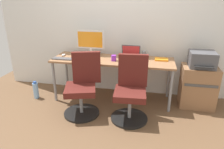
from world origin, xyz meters
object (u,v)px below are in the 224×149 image
at_px(office_chair_right, 131,91).
at_px(water_bottle_on_floor, 36,90).
at_px(coffee_mug, 114,58).
at_px(office_chair_left, 83,87).
at_px(desktop_monitor, 90,41).
at_px(open_laptop, 130,56).
at_px(side_cabinet, 198,86).
at_px(printer, 202,59).

height_order(office_chair_right, water_bottle_on_floor, office_chair_right).
height_order(office_chair_right, coffee_mug, office_chair_right).
relative_size(office_chair_left, water_bottle_on_floor, 3.03).
xyz_separation_m(office_chair_left, desktop_monitor, (-0.07, 0.70, 0.55)).
bearing_deg(open_laptop, coffee_mug, -147.12).
xyz_separation_m(office_chair_right, side_cabinet, (1.02, 0.57, -0.09)).
xyz_separation_m(office_chair_left, printer, (1.74, 0.57, 0.37)).
bearing_deg(water_bottle_on_floor, side_cabinet, 5.96).
relative_size(office_chair_left, open_laptop, 3.03).
distance_m(desktop_monitor, coffee_mug, 0.56).
height_order(office_chair_right, printer, office_chair_right).
bearing_deg(side_cabinet, office_chair_left, -161.78).
relative_size(office_chair_left, coffee_mug, 10.22).
distance_m(printer, desktop_monitor, 1.83).
xyz_separation_m(desktop_monitor, coffee_mug, (0.46, -0.25, -0.20)).
bearing_deg(open_laptop, side_cabinet, -1.92).
distance_m(office_chair_left, desktop_monitor, 0.90).
height_order(desktop_monitor, open_laptop, desktop_monitor).
relative_size(open_laptop, coffee_mug, 3.37).
height_order(printer, open_laptop, open_laptop).
distance_m(office_chair_left, printer, 1.87).
xyz_separation_m(office_chair_right, desktop_monitor, (-0.80, 0.70, 0.55)).
height_order(office_chair_left, water_bottle_on_floor, office_chair_left).
relative_size(side_cabinet, printer, 1.68).
relative_size(side_cabinet, water_bottle_on_floor, 2.17).
xyz_separation_m(side_cabinet, open_laptop, (-1.11, 0.04, 0.44)).
bearing_deg(printer, side_cabinet, 90.00).
relative_size(office_chair_left, office_chair_right, 1.00).
bearing_deg(water_bottle_on_floor, office_chair_left, -16.42).
relative_size(office_chair_right, printer, 2.35).
distance_m(office_chair_right, water_bottle_on_floor, 1.75).
relative_size(office_chair_left, side_cabinet, 1.40).
xyz_separation_m(water_bottle_on_floor, desktop_monitor, (0.91, 0.41, 0.83)).
xyz_separation_m(printer, water_bottle_on_floor, (-2.72, -0.28, -0.65)).
relative_size(side_cabinet, desktop_monitor, 1.40).
xyz_separation_m(printer, coffee_mug, (-1.36, -0.12, -0.02)).
distance_m(water_bottle_on_floor, desktop_monitor, 1.30).
xyz_separation_m(desktop_monitor, open_laptop, (0.71, -0.09, -0.20)).
bearing_deg(office_chair_right, desktop_monitor, 138.67).
distance_m(printer, open_laptop, 1.11).
xyz_separation_m(office_chair_right, water_bottle_on_floor, (-1.70, 0.29, -0.28)).
relative_size(office_chair_right, open_laptop, 3.03).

